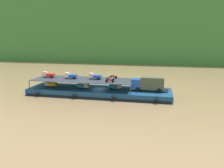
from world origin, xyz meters
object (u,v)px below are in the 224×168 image
Objects in this scene: motorcycle_upper_port at (110,80)px; motorcycle_upper_stbd at (113,77)px; mini_truck_lower_aft at (83,85)px; motorcycle_upper_centre at (110,78)px; cargo_barge at (99,92)px; mini_truck_upper_stern at (48,75)px; covered_lorry at (149,83)px; mini_truck_upper_mid at (71,76)px; mini_truck_lower_mid at (116,86)px; mini_truck_upper_fore at (95,76)px; mini_truck_lower_stern at (51,84)px.

motorcycle_upper_port is 1.00× the size of motorcycle_upper_stbd.
motorcycle_upper_centre reaches higher than mini_truck_lower_aft.
mini_truck_lower_aft is 7.19m from motorcycle_upper_stbd.
motorcycle_upper_port is at bearing -88.71° from motorcycle_upper_stbd.
mini_truck_lower_aft reaches higher than cargo_barge.
cargo_barge is 16.89× the size of motorcycle_upper_centre.
mini_truck_lower_aft is (-3.66, -0.44, 1.44)m from cargo_barge.
mini_truck_upper_stern is (-12.47, 0.48, 3.44)m from cargo_barge.
covered_lorry is 17.80m from mini_truck_upper_mid.
mini_truck_lower_mid is at bearing -0.49° from mini_truck_upper_stern.
covered_lorry reaches higher than motorcycle_upper_port.
mini_truck_upper_fore is (5.67, 0.44, 0.00)m from mini_truck_upper_mid.
motorcycle_upper_port is (-0.89, -2.50, 1.74)m from mini_truck_lower_mid.
mini_truck_upper_mid is at bearing -167.94° from motorcycle_upper_stbd.
mini_truck_upper_stern reaches higher than motorcycle_upper_stbd.
mini_truck_lower_aft is at bearing 0.04° from mini_truck_lower_stern.
covered_lorry is 2.86× the size of mini_truck_lower_aft.
cargo_barge is 11.64× the size of mini_truck_upper_mid.
mini_truck_upper_stern is 15.58m from motorcycle_upper_port.
motorcycle_upper_stbd is at bearing 22.43° from mini_truck_lower_aft.
mini_truck_upper_mid is at bearing 168.58° from mini_truck_lower_aft.
mini_truck_lower_stern is (-11.56, -0.45, 1.44)m from cargo_barge.
mini_truck_upper_mid reaches higher than covered_lorry.
motorcycle_upper_stbd is (3.86, 1.60, -0.26)m from mini_truck_upper_fore.
motorcycle_upper_stbd is (14.34, 2.67, 1.74)m from mini_truck_lower_stern.
mini_truck_lower_mid is 10.71m from mini_truck_upper_mid.
mini_truck_lower_mid is 2.75m from motorcycle_upper_stbd.
mini_truck_lower_aft is 3.73m from mini_truck_upper_mid.
mini_truck_upper_mid is at bearing 7.46° from mini_truck_lower_stern.
mini_truck_upper_stern reaches higher than covered_lorry.
mini_truck_upper_fore is (-1.08, 0.62, 3.44)m from cargo_barge.
mini_truck_lower_aft is (-14.69, -0.37, -1.00)m from covered_lorry.
mini_truck_upper_stern reaches higher than motorcycle_upper_port.
mini_truck_lower_mid is at bearing 2.93° from mini_truck_lower_stern.
mini_truck_upper_fore is 1.48× the size of motorcycle_upper_centre.
mini_truck_upper_stern is 1.47× the size of motorcycle_upper_centre.
mini_truck_upper_mid is 1.45× the size of motorcycle_upper_centre.
mini_truck_lower_stern is at bearing -177.07° from mini_truck_lower_mid.
cargo_barge is at bearing -2.19° from mini_truck_upper_stern.
mini_truck_lower_stern is 1.44× the size of motorcycle_upper_stbd.
motorcycle_upper_stbd is (9.53, 2.04, -0.26)m from mini_truck_upper_mid.
mini_truck_lower_stern is 15.35m from mini_truck_lower_mid.
motorcycle_upper_port is 1.00× the size of motorcycle_upper_centre.
cargo_barge is 4.09m from motorcycle_upper_centre.
motorcycle_upper_port is at bearing -109.55° from mini_truck_lower_mid.
mini_truck_upper_mid reaches higher than cargo_barge.
covered_lorry is 2.83× the size of mini_truck_lower_mid.
motorcycle_upper_centre is 1.00× the size of motorcycle_upper_stbd.
mini_truck_lower_mid is (15.33, 0.79, 0.00)m from mini_truck_lower_stern.
mini_truck_upper_fore is (11.39, 0.14, 0.00)m from mini_truck_upper_stern.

